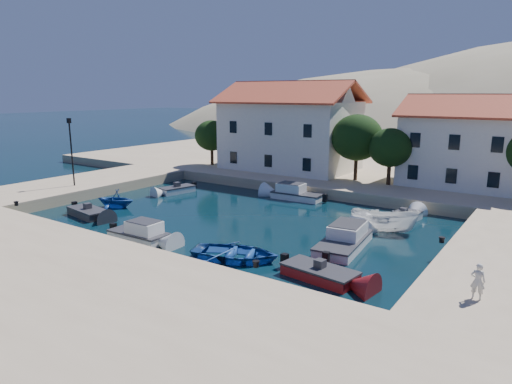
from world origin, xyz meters
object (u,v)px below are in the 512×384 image
building_mid (464,140)px  pedestrian (478,281)px  boat_east (384,231)px  lamppost (71,145)px  building_left (290,125)px  cabin_cruiser_south (138,234)px  rowboat_south (235,260)px  cabin_cruiser_east (344,241)px

building_mid → pedestrian: bearing=-77.7°
building_mid → boat_east: (-1.84, -15.57, -5.22)m
lamppost → building_left: bearing=60.1°
cabin_cruiser_south → rowboat_south: size_ratio=0.82×
cabin_cruiser_east → pedestrian: (8.35, -5.44, 1.32)m
cabin_cruiser_south → boat_east: (12.52, 11.08, -0.48)m
lamppost → boat_east: lamppost is taller
rowboat_south → pedestrian: size_ratio=3.24×
cabin_cruiser_south → lamppost: bearing=157.8°
cabin_cruiser_south → boat_east: cabin_cruiser_south is taller
boat_east → building_mid: bearing=-22.7°
pedestrian → cabin_cruiser_south: bearing=-0.8°
building_left → rowboat_south: bearing=-66.2°
building_left → cabin_cruiser_south: size_ratio=3.51×
cabin_cruiser_east → pedestrian: pedestrian is taller
cabin_cruiser_south → cabin_cruiser_east: (11.65, 6.20, 0.00)m
building_mid → lamppost: 36.21m
lamppost → boat_east: bearing=11.1°
rowboat_south → lamppost: bearing=59.6°
lamppost → pedestrian: 35.60m
building_left → pedestrian: (23.64, -24.90, -4.14)m
rowboat_south → cabin_cruiser_east: size_ratio=0.88×
boat_east → lamppost: bearing=85.1°
pedestrian → building_mid: bearing=-80.7°
cabin_cruiser_east → pedestrian: size_ratio=3.66×
cabin_cruiser_south → cabin_cruiser_east: 13.19m
building_left → cabin_cruiser_east: bearing=-51.8°
building_mid → building_left: bearing=-176.8°
building_left → building_mid: bearing=3.2°
cabin_cruiser_east → boat_east: 4.99m
rowboat_south → boat_east: 11.52m
building_mid → lamppost: size_ratio=1.69×
building_left → pedestrian: 34.58m
cabin_cruiser_east → boat_east: bearing=-16.6°
cabin_cruiser_east → pedestrian: 10.05m
rowboat_south → building_mid: bearing=-33.6°
building_mid → pedestrian: 26.73m
cabin_cruiser_east → rowboat_south: bearing=134.5°
building_left → rowboat_south: 27.77m
cabin_cruiser_east → boat_east: (0.88, 4.89, -0.48)m
building_left → boat_east: 22.55m
building_mid → rowboat_south: building_mid is taller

